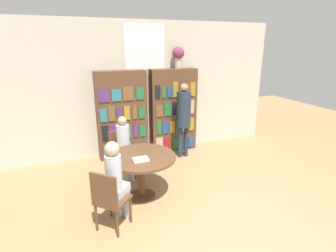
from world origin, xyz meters
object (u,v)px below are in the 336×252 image
object	(u,v)px
bookshelf_right	(173,111)
seated_reader_right	(116,178)
chair_near_camera	(109,198)
librarian_standing	(184,113)
chair_left_side	(121,151)
seated_reader_left	(124,145)
flower_vase	(178,55)
reading_table	(141,163)
bookshelf_left	(122,115)

from	to	relation	value
bookshelf_right	seated_reader_right	distance (m)	2.94
chair_near_camera	librarian_standing	bearing A→B (deg)	88.77
chair_left_side	librarian_standing	size ratio (longest dim) A/B	0.54
chair_near_camera	seated_reader_right	xyz separation A→B (m)	(0.13, 0.14, 0.21)
bookshelf_right	seated_reader_left	bearing A→B (deg)	-141.74
flower_vase	chair_near_camera	size ratio (longest dim) A/B	0.53
reading_table	bookshelf_left	bearing A→B (deg)	88.36
chair_left_side	seated_reader_right	world-z (taller)	seated_reader_right
bookshelf_right	seated_reader_right	world-z (taller)	bookshelf_right
chair_near_camera	chair_left_side	size ratio (longest dim) A/B	1.00
bookshelf_left	flower_vase	distance (m)	1.85
bookshelf_right	chair_left_side	xyz separation A→B (m)	(-1.44, -0.92, -0.47)
flower_vase	chair_left_side	world-z (taller)	flower_vase
chair_near_camera	bookshelf_right	bearing A→B (deg)	95.97
bookshelf_right	librarian_standing	distance (m)	0.51
bookshelf_left	librarian_standing	world-z (taller)	bookshelf_left
flower_vase	seated_reader_right	world-z (taller)	flower_vase
seated_reader_left	seated_reader_right	bearing A→B (deg)	63.00
bookshelf_right	chair_near_camera	xyz separation A→B (m)	(-1.89, -2.47, -0.47)
chair_left_side	seated_reader_left	distance (m)	0.26
flower_vase	chair_left_side	size ratio (longest dim) A/B	0.53
flower_vase	seated_reader_left	xyz separation A→B (m)	(-1.52, -1.11, -1.57)
bookshelf_right	seated_reader_left	xyz separation A→B (m)	(-1.40, -1.11, -0.28)
reading_table	seated_reader_left	xyz separation A→B (m)	(-0.13, 0.71, 0.07)
bookshelf_right	reading_table	size ratio (longest dim) A/B	1.72
seated_reader_left	librarian_standing	world-z (taller)	librarian_standing
chair_left_side	bookshelf_right	bearing A→B (deg)	-157.87
seated_reader_right	librarian_standing	xyz separation A→B (m)	(1.82, 1.84, 0.32)
librarian_standing	bookshelf_right	bearing A→B (deg)	96.18
flower_vase	librarian_standing	distance (m)	1.32
bookshelf_right	seated_reader_left	distance (m)	1.81
reading_table	chair_left_side	xyz separation A→B (m)	(-0.17, 0.89, -0.11)
chair_near_camera	seated_reader_left	size ratio (longest dim) A/B	0.73
librarian_standing	chair_left_side	bearing A→B (deg)	-164.18
chair_near_camera	seated_reader_left	world-z (taller)	seated_reader_left
chair_near_camera	reading_table	bearing A→B (deg)	90.00
chair_left_side	reading_table	bearing A→B (deg)	90.00
seated_reader_right	bookshelf_right	bearing A→B (deg)	96.35
bookshelf_right	chair_near_camera	distance (m)	3.15
chair_near_camera	flower_vase	bearing A→B (deg)	94.34
seated_reader_left	reading_table	bearing A→B (deg)	90.00
seated_reader_right	seated_reader_left	bearing A→B (deg)	117.00
bookshelf_left	chair_left_side	world-z (taller)	bookshelf_left
bookshelf_left	seated_reader_left	world-z (taller)	bookshelf_left
bookshelf_right	chair_near_camera	bearing A→B (deg)	-127.45
chair_left_side	seated_reader_left	world-z (taller)	seated_reader_left
bookshelf_right	seated_reader_left	size ratio (longest dim) A/B	1.58
bookshelf_right	chair_near_camera	size ratio (longest dim) A/B	2.17
seated_reader_right	librarian_standing	bearing A→B (deg)	88.68
reading_table	chair_left_side	bearing A→B (deg)	100.58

